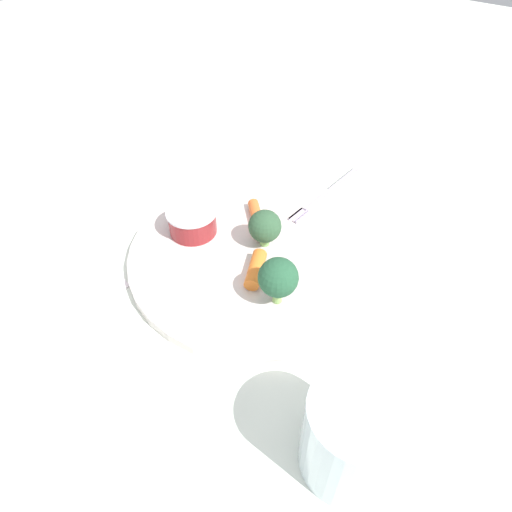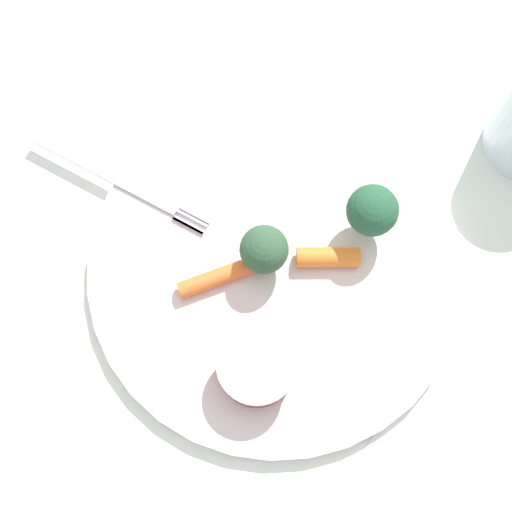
# 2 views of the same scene
# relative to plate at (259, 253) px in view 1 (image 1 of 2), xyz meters

# --- Properties ---
(ground_plane) EXTENTS (2.40, 2.40, 0.00)m
(ground_plane) POSITION_rel_plate_xyz_m (0.00, 0.00, -0.01)
(ground_plane) COLOR white
(plate) EXTENTS (0.29, 0.29, 0.01)m
(plate) POSITION_rel_plate_xyz_m (0.00, 0.00, 0.00)
(plate) COLOR silver
(plate) RESTS_ON ground_plane
(sauce_cup) EXTENTS (0.06, 0.06, 0.03)m
(sauce_cup) POSITION_rel_plate_xyz_m (0.08, 0.02, 0.02)
(sauce_cup) COLOR maroon
(sauce_cup) RESTS_ON plate
(broccoli_floret_0) EXTENTS (0.04, 0.04, 0.05)m
(broccoli_floret_0) POSITION_rel_plate_xyz_m (-0.00, -0.01, 0.03)
(broccoli_floret_0) COLOR #86BD66
(broccoli_floret_0) RESTS_ON plate
(broccoli_floret_1) EXTENTS (0.04, 0.04, 0.05)m
(broccoli_floret_1) POSITION_rel_plate_xyz_m (-0.06, 0.05, 0.04)
(broccoli_floret_1) COLOR #95C367
(broccoli_floret_1) RESTS_ON plate
(carrot_stick_0) EXTENTS (0.03, 0.05, 0.02)m
(carrot_stick_0) POSITION_rel_plate_xyz_m (-0.02, 0.03, 0.01)
(carrot_stick_0) COLOR orange
(carrot_stick_0) RESTS_ON plate
(carrot_stick_1) EXTENTS (0.05, 0.05, 0.01)m
(carrot_stick_1) POSITION_rel_plate_xyz_m (0.03, -0.04, 0.01)
(carrot_stick_1) COLOR orange
(carrot_stick_1) RESTS_ON plate
(fork) EXTENTS (0.02, 0.17, 0.00)m
(fork) POSITION_rel_plate_xyz_m (-0.01, -0.14, 0.01)
(fork) COLOR #BDAFC9
(fork) RESTS_ON plate
(drinking_glass) EXTENTS (0.07, 0.07, 0.08)m
(drinking_glass) POSITION_rel_plate_xyz_m (-0.19, 0.15, 0.03)
(drinking_glass) COLOR silver
(drinking_glass) RESTS_ON ground_plane
(napkin) EXTENTS (0.21, 0.19, 0.00)m
(napkin) POSITION_rel_plate_xyz_m (0.19, 0.18, -0.00)
(napkin) COLOR white
(napkin) RESTS_ON ground_plane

